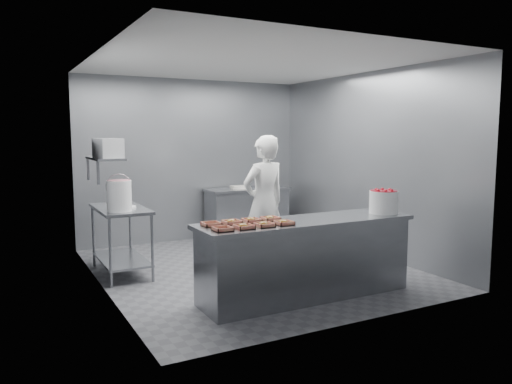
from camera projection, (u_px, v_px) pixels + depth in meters
floor at (252, 269)px, 6.94m from camera, size 4.50×4.50×0.00m
ceiling at (251, 63)px, 6.61m from camera, size 4.50×4.50×0.00m
wall_back at (192, 160)px, 8.75m from camera, size 4.00×0.04×2.80m
wall_left at (100, 174)px, 5.84m from camera, size 0.04×4.50×2.80m
wall_right at (366, 164)px, 7.71m from camera, size 0.04×4.50×2.80m
service_counter at (306, 258)px, 5.70m from camera, size 2.60×0.70×0.90m
prep_table at (121, 230)px, 6.63m from camera, size 0.60×1.20×0.90m
back_counter at (247, 213)px, 8.97m from camera, size 1.50×0.60×0.90m
wall_shelf at (105, 158)px, 6.43m from camera, size 0.35×0.90×0.03m
tray_0 at (223, 229)px, 5.00m from camera, size 0.19×0.18×0.04m
tray_1 at (244, 226)px, 5.11m from camera, size 0.19×0.18×0.06m
tray_2 at (264, 224)px, 5.22m from camera, size 0.19×0.18×0.06m
tray_3 at (284, 223)px, 5.34m from camera, size 0.19×0.18×0.06m
tray_4 at (211, 224)px, 5.26m from camera, size 0.19×0.18×0.04m
tray_5 at (231, 222)px, 5.37m from camera, size 0.19×0.18×0.06m
tray_6 at (251, 220)px, 5.48m from camera, size 0.19×0.18×0.06m
tray_7 at (270, 218)px, 5.59m from camera, size 0.19×0.18×0.06m
worker at (264, 203)px, 6.84m from camera, size 0.74×0.54×1.85m
strawberry_tub at (384, 201)px, 6.08m from camera, size 0.34×0.34×0.28m
glaze_bucket at (119, 195)px, 6.24m from camera, size 0.32×0.31×0.47m
bucket_lid at (124, 207)px, 6.51m from camera, size 0.42×0.42×0.02m
rag at (123, 202)px, 7.04m from camera, size 0.15×0.13×0.02m
appliance at (108, 148)px, 6.24m from camera, size 0.35×0.38×0.24m
paper_stack at (240, 187)px, 8.85m from camera, size 0.33×0.26×0.05m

